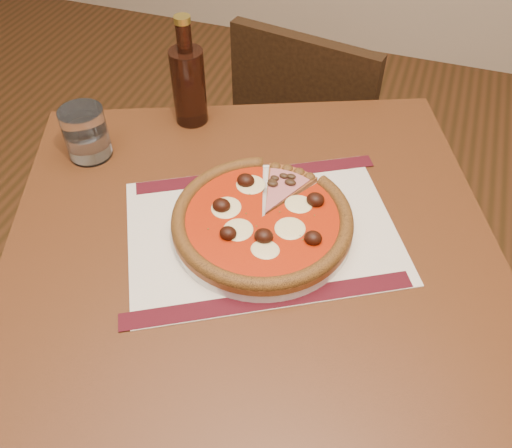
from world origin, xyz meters
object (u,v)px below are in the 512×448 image
Objects in this scene: plate at (262,227)px; pizza at (262,218)px; chair_far at (312,137)px; bottle at (189,83)px; water_glass at (86,133)px; table at (252,283)px.

plate is 0.02m from pizza.
pizza is at bearing 105.87° from chair_far.
chair_far is 2.75× the size of plate.
bottle is at bearing 133.29° from plate.
water_glass is at bearing 167.26° from plate.
table is at bearing -51.04° from bottle.
water_glass is (-0.37, 0.08, 0.04)m from plate.
plate is at bearing -12.74° from water_glass.
bottle is at bearing 128.96° from table.
pizza is 2.98× the size of water_glass.
pizza is 0.35m from bottle.
bottle reaches higher than pizza.
bottle is (0.14, 0.17, 0.04)m from water_glass.
pizza is at bearing -46.74° from bottle.
chair_far is (-0.06, 0.68, -0.19)m from table.
pizza is at bearing 80.50° from table.
plate is at bearing 105.87° from chair_far.
water_glass is (-0.31, -0.56, 0.34)m from chair_far.
table is 0.14m from pizza.
chair_far is 8.16× the size of water_glass.
chair_far is at bearing 61.48° from water_glass.
table is 3.54× the size of pizza.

